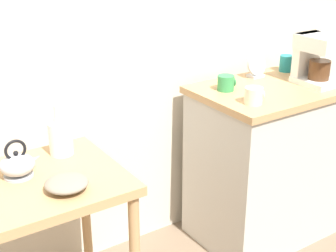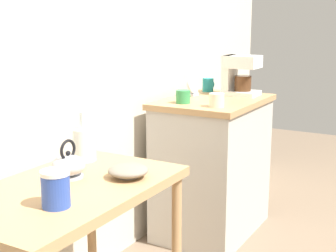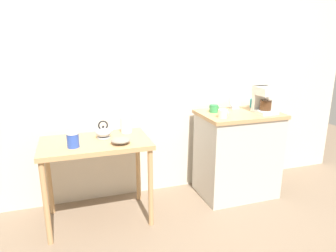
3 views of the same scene
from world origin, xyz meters
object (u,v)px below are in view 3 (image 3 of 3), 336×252
Objects in this scene: teakettle at (104,132)px; table_clock at (235,103)px; bowl_stoneware at (121,140)px; coffee_maker at (264,98)px; mug_tall_green at (214,109)px; canister_enamel at (73,140)px; mug_small_cream at (223,114)px; glass_carafe_vase at (126,124)px; mug_dark_teal at (254,103)px.

teakettle is 1.24× the size of table_clock.
coffee_maker is at bearing 4.80° from bowl_stoneware.
bowl_stoneware is 1.75× the size of mug_tall_green.
coffee_maker is 2.82× the size of mug_tall_green.
teakettle is at bearing -173.34° from table_clock.
table_clock is (1.65, 0.33, 0.13)m from canister_enamel.
mug_tall_green is 0.99× the size of mug_small_cream.
coffee_maker reaches higher than mug_small_cream.
glass_carafe_vase reaches higher than teakettle.
coffee_maker reaches higher than mug_dark_teal.
canister_enamel is at bearing -169.64° from mug_tall_green.
coffee_maker is (1.83, 0.09, 0.21)m from canister_enamel.
canister_enamel is 0.49× the size of coffee_maker.
bowl_stoneware is 1.74× the size of mug_dark_teal.
mug_small_cream reaches higher than bowl_stoneware.
canister_enamel is 1.37× the size of mug_dark_teal.
bowl_stoneware is 0.24m from teakettle.
coffee_maker reaches higher than mug_tall_green.
glass_carafe_vase is at bearing 24.80° from teakettle.
glass_carafe_vase reaches higher than canister_enamel.
bowl_stoneware is at bearing -61.11° from teakettle.
bowl_stoneware is at bearing -164.05° from mug_tall_green.
canister_enamel is 1.36× the size of mug_small_cream.
mug_small_cream reaches higher than canister_enamel.
coffee_maker is (1.45, 0.12, 0.24)m from bowl_stoneware.
teakettle is 1.63m from mug_dark_teal.
mug_dark_teal is (1.40, 0.06, 0.10)m from glass_carafe_vase.
canister_enamel is 1.68m from table_clock.
glass_carafe_vase is at bearing 163.71° from mug_small_cream.
canister_enamel is 1.39m from mug_tall_green.
canister_enamel is 0.96× the size of table_clock.
mug_dark_teal is (1.62, 0.16, 0.13)m from teakettle.
teakettle is 1.40m from table_clock.
table_clock is (-0.23, 0.00, 0.01)m from mug_dark_teal.
bowl_stoneware is 1.55m from mug_dark_teal.
table_clock is at bearing 11.48° from canister_enamel.
mug_small_cream is (-0.54, -0.31, -0.01)m from mug_dark_teal.
mug_tall_green is 0.52m from mug_dark_teal.
teakettle reaches higher than canister_enamel.
canister_enamel is at bearing -170.04° from mug_dark_teal.
mug_tall_green is (1.10, 0.08, 0.12)m from teakettle.
teakettle is at bearing 172.06° from mug_small_cream.
mug_dark_teal is at bearing -1.20° from table_clock.
teakettle is 1.78× the size of mug_tall_green.
glass_carafe_vase is 2.38× the size of mug_small_cream.
mug_tall_green is at bearing 3.97° from teakettle.
bowl_stoneware is at bearing -108.90° from glass_carafe_vase.
mug_tall_green is 0.70× the size of table_clock.
glass_carafe_vase is at bearing 178.41° from mug_tall_green.
glass_carafe_vase is 1.75× the size of canister_enamel.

